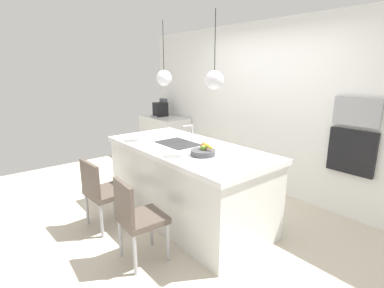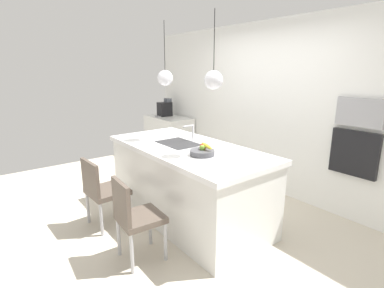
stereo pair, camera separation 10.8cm
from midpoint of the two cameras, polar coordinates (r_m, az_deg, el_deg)
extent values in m
plane|color=beige|center=(4.00, -1.73, -13.81)|extent=(6.60, 6.60, 0.00)
cube|color=white|center=(4.75, 14.22, 6.81)|extent=(6.00, 0.10, 2.60)
cube|color=white|center=(3.81, -1.78, -7.87)|extent=(2.22, 1.01, 0.90)
cube|color=white|center=(3.66, -1.84, -0.92)|extent=(2.28, 1.07, 0.06)
cube|color=#2D2D30|center=(3.80, -3.58, 0.05)|extent=(0.56, 0.40, 0.02)
cylinder|color=silver|center=(3.91, -0.75, 2.22)|extent=(0.02, 0.02, 0.22)
cylinder|color=silver|center=(3.84, -1.69, 3.51)|extent=(0.02, 0.16, 0.02)
cylinder|color=#4C4C51|center=(3.27, 1.22, -1.67)|extent=(0.28, 0.28, 0.06)
sphere|color=red|center=(3.29, 1.37, -0.53)|extent=(0.08, 0.08, 0.08)
sphere|color=olive|center=(3.26, 1.26, -0.72)|extent=(0.07, 0.07, 0.07)
ellipsoid|color=yellow|center=(3.25, 2.09, -0.33)|extent=(0.19, 0.04, 0.08)
cube|color=white|center=(6.39, -5.82, 1.27)|extent=(1.10, 0.60, 0.90)
cube|color=black|center=(6.40, -6.63, 6.71)|extent=(0.20, 0.28, 0.30)
cube|color=gray|center=(6.33, -7.89, 5.32)|extent=(0.16, 0.08, 0.02)
cube|color=#4C515B|center=(6.42, -6.04, 8.46)|extent=(0.14, 0.11, 0.08)
cube|color=#9E9EA3|center=(4.04, 28.79, 5.51)|extent=(0.54, 0.08, 0.34)
cube|color=black|center=(4.13, 27.96, -1.33)|extent=(0.56, 0.08, 0.56)
cube|color=brown|center=(3.77, -16.97, -8.96)|extent=(0.48, 0.46, 0.06)
cube|color=brown|center=(3.61, -20.04, -6.37)|extent=(0.44, 0.06, 0.39)
cylinder|color=#B2B2B7|center=(3.78, -12.77, -12.52)|extent=(0.04, 0.04, 0.41)
cylinder|color=#B2B2B7|center=(4.10, -15.59, -10.49)|extent=(0.04, 0.04, 0.41)
cylinder|color=#B2B2B7|center=(3.63, -18.00, -14.04)|extent=(0.04, 0.04, 0.41)
cylinder|color=#B2B2B7|center=(3.96, -20.47, -11.77)|extent=(0.04, 0.04, 0.41)
cube|color=brown|center=(3.05, -10.53, -14.08)|extent=(0.43, 0.44, 0.06)
cube|color=brown|center=(2.89, -14.20, -10.95)|extent=(0.39, 0.06, 0.40)
cylinder|color=#B2B2B7|center=(3.11, -5.73, -18.43)|extent=(0.04, 0.04, 0.42)
cylinder|color=#B2B2B7|center=(3.37, -8.80, -15.72)|extent=(0.04, 0.04, 0.42)
cylinder|color=#B2B2B7|center=(2.98, -12.10, -20.33)|extent=(0.04, 0.04, 0.42)
cylinder|color=#B2B2B7|center=(3.25, -14.69, -17.27)|extent=(0.04, 0.04, 0.42)
sphere|color=silver|center=(3.92, -6.26, 12.63)|extent=(0.20, 0.20, 0.20)
cylinder|color=black|center=(3.92, -6.43, 18.48)|extent=(0.01, 0.01, 0.60)
sphere|color=silver|center=(3.17, 3.38, 12.29)|extent=(0.20, 0.20, 0.20)
cylinder|color=black|center=(3.18, 3.49, 19.52)|extent=(0.01, 0.01, 0.60)
camera|label=1|loc=(0.05, -90.87, -0.22)|focal=27.45mm
camera|label=2|loc=(0.05, 89.13, 0.22)|focal=27.45mm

